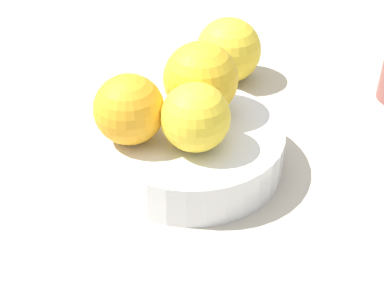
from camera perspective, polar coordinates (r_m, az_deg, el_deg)
The scene contains 6 objects.
ground_plane at distance 60.91cm, azimuth 0.00°, elevation -2.82°, with size 110.00×110.00×2.00cm, color #BCB29E.
fruit_bowl at distance 58.95cm, azimuth 0.00°, elevation -0.45°, with size 19.13×19.13×4.56cm.
orange_in_bowl_0 at distance 58.37cm, azimuth 0.87°, elevation 6.60°, with size 7.87×7.87×7.87cm, color yellow.
orange_in_bowl_1 at distance 53.34cm, azimuth 0.35°, elevation 2.72°, with size 6.77×6.77×6.77cm, color yellow.
orange_in_bowl_2 at distance 54.63cm, azimuth -6.41°, elevation 3.51°, with size 6.99×6.99×6.99cm, color #F9A823.
orange_loose_0 at distance 73.59cm, azimuth 3.55°, elevation 9.51°, with size 8.45×8.45×8.45cm, color yellow.
Camera 1 is at (45.53, 11.71, 37.72)cm, focal length 52.49 mm.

